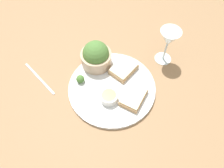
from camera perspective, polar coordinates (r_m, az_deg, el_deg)
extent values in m
plane|color=#93704C|center=(0.83, 0.00, -1.25)|extent=(4.00, 4.00, 0.00)
cylinder|color=silver|center=(0.82, 0.00, -1.00)|extent=(0.33, 0.33, 0.01)
cylinder|color=tan|center=(0.86, -4.12, 6.66)|extent=(0.12, 0.12, 0.06)
sphere|color=#4C7A38|center=(0.84, -4.24, 7.88)|extent=(0.10, 0.10, 0.10)
cylinder|color=white|center=(0.78, -0.80, -3.41)|extent=(0.06, 0.06, 0.03)
cylinder|color=tan|center=(0.77, -0.81, -3.03)|extent=(0.05, 0.05, 0.01)
cube|color=tan|center=(0.79, 5.61, -3.51)|extent=(0.10, 0.07, 0.02)
cube|color=beige|center=(0.77, 5.69, -3.05)|extent=(0.10, 0.07, 0.01)
cube|color=tan|center=(0.85, 3.04, 3.84)|extent=(0.11, 0.09, 0.02)
cube|color=beige|center=(0.84, 3.08, 4.36)|extent=(0.11, 0.09, 0.01)
cylinder|color=silver|center=(0.93, 13.13, 6.53)|extent=(0.07, 0.07, 0.01)
cylinder|color=silver|center=(0.90, 13.65, 8.20)|extent=(0.01, 0.01, 0.08)
cone|color=silver|center=(0.85, 14.69, 11.47)|extent=(0.08, 0.08, 0.07)
sphere|color=#477533|center=(0.82, -8.27, 1.29)|extent=(0.03, 0.03, 0.03)
cube|color=silver|center=(0.90, -18.44, 1.46)|extent=(0.07, 0.19, 0.01)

